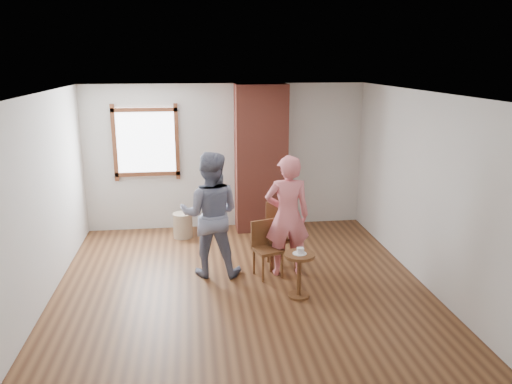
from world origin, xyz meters
TOP-DOWN VIEW (x-y plane):
  - ground at (0.00, 0.00)m, footprint 5.50×5.50m
  - room_shell at (-0.06, 0.61)m, footprint 5.04×5.52m
  - brick_chimney at (0.60, 2.50)m, footprint 0.90×0.50m
  - stoneware_crock at (-0.81, 2.21)m, footprint 0.44×0.44m
  - dark_pot at (-0.72, 2.40)m, footprint 0.16×0.16m
  - dining_chair_left at (0.39, 0.49)m, footprint 0.47×0.47m
  - dining_chair_right at (0.67, 0.80)m, footprint 0.47×0.47m
  - side_table at (0.71, -0.27)m, footprint 0.40×0.40m
  - cake_plate at (0.71, -0.27)m, footprint 0.18×0.18m
  - cake_slice at (0.72, -0.27)m, footprint 0.08×0.07m
  - man at (-0.38, 0.62)m, footprint 0.97×0.81m
  - person_pink at (0.69, 0.47)m, footprint 0.65×0.44m

SIDE VIEW (x-z plane):
  - ground at x=0.00m, z-range 0.00..0.00m
  - dark_pot at x=-0.72m, z-range 0.00..0.15m
  - stoneware_crock at x=-0.81m, z-range 0.00..0.43m
  - side_table at x=0.71m, z-range 0.10..0.70m
  - dining_chair_left at x=0.39m, z-range 0.05..0.84m
  - dining_chair_right at x=0.67m, z-range 0.06..1.01m
  - cake_plate at x=0.71m, z-range 0.60..0.61m
  - cake_slice at x=0.72m, z-range 0.61..0.67m
  - person_pink at x=0.69m, z-range 0.00..1.74m
  - man at x=-0.38m, z-range 0.00..1.79m
  - brick_chimney at x=0.60m, z-range 0.00..2.60m
  - room_shell at x=-0.06m, z-range 0.50..3.12m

